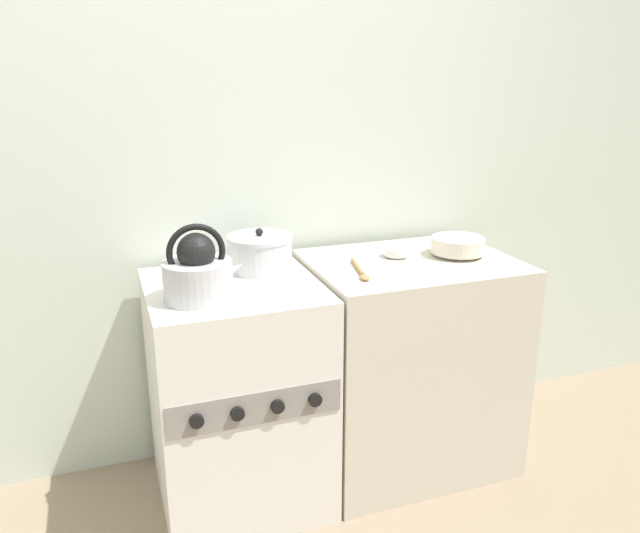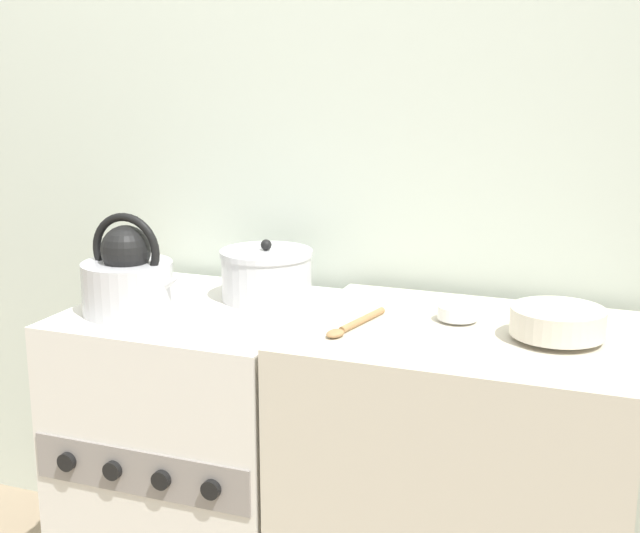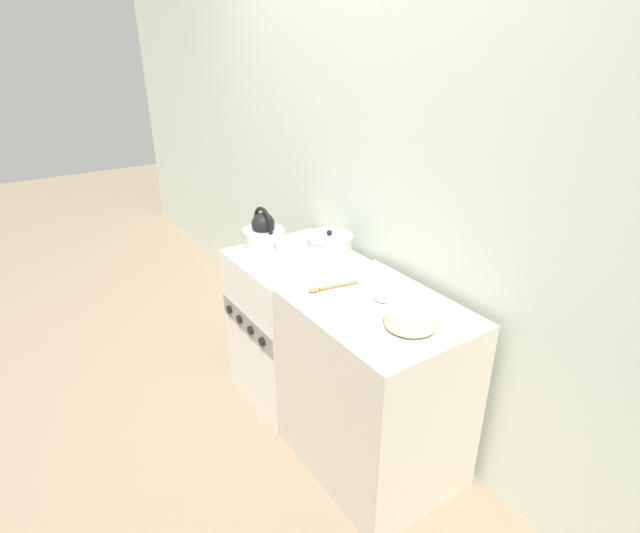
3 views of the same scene
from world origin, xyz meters
The scene contains 9 objects.
ground_plane centered at (0.00, 0.00, 0.00)m, with size 12.00×12.00×0.00m, color gray.
wall_back centered at (0.00, 0.66, 1.25)m, with size 7.00×0.06×2.50m.
stove centered at (0.00, 0.29, 0.41)m, with size 0.58×0.61×0.82m.
counter centered at (0.68, 0.29, 0.42)m, with size 0.76×0.58×0.84m.
kettle centered at (-0.13, 0.19, 0.91)m, with size 0.27×0.22×0.25m.
cooking_pot centered at (0.13, 0.42, 0.89)m, with size 0.24×0.24×0.16m.
enamel_bowl centered at (0.87, 0.29, 0.88)m, with size 0.20×0.20×0.07m.
small_ceramic_bowl centered at (0.64, 0.35, 0.86)m, with size 0.09×0.09×0.04m.
wooden_spoon centered at (0.44, 0.21, 0.85)m, with size 0.07×0.24×0.02m.
Camera 3 is at (2.04, -0.92, 1.86)m, focal length 28.00 mm.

